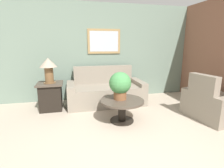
% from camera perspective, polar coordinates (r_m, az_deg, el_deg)
% --- Properties ---
extents(wall_back, '(7.09, 0.09, 2.60)m').
position_cam_1_polar(wall_back, '(4.96, -3.12, 10.37)').
color(wall_back, slate).
rests_on(wall_back, ground_plane).
extents(couch_main, '(1.95, 0.91, 0.95)m').
position_cam_1_polar(couch_main, '(4.57, -2.07, -2.59)').
color(couch_main, gray).
rests_on(couch_main, ground_plane).
extents(armchair, '(1.05, 1.10, 0.95)m').
position_cam_1_polar(armchair, '(4.25, 30.03, -5.69)').
color(armchair, gray).
rests_on(armchair, ground_plane).
extents(coffee_table, '(0.86, 0.86, 0.45)m').
position_cam_1_polar(coffee_table, '(3.51, 3.31, -7.11)').
color(coffee_table, black).
rests_on(coffee_table, ground_plane).
extents(side_table, '(0.58, 0.58, 0.65)m').
position_cam_1_polar(side_table, '(4.38, -19.33, -3.71)').
color(side_table, black).
rests_on(side_table, ground_plane).
extents(table_lamp, '(0.39, 0.39, 0.58)m').
position_cam_1_polar(table_lamp, '(4.24, -20.05, 5.35)').
color(table_lamp, brown).
rests_on(table_lamp, side_table).
extents(potted_plant_on_table, '(0.44, 0.44, 0.55)m').
position_cam_1_polar(potted_plant_on_table, '(3.43, 2.66, -0.14)').
color(potted_plant_on_table, brown).
rests_on(potted_plant_on_table, coffee_table).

